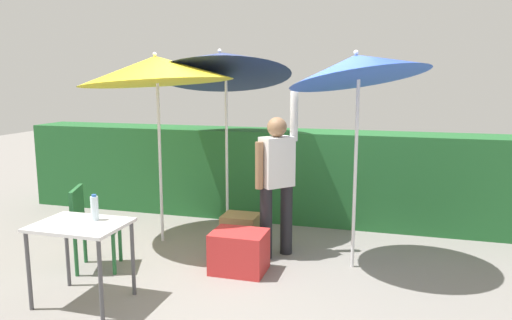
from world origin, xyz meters
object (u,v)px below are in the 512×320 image
object	(u,v)px
umbrella_yellow	(156,70)
person_vendor	(277,176)
chair_plastic	(90,223)
folding_table	(81,233)
cooler_box	(239,252)
umbrella_orange	(357,68)
umbrella_rainbow	(223,65)
crate_cardboard	(241,230)
bottle_water	(95,208)

from	to	relation	value
umbrella_yellow	person_vendor	distance (m)	1.92
chair_plastic	folding_table	size ratio (longest dim) A/B	1.11
cooler_box	umbrella_orange	bearing A→B (deg)	21.27
umbrella_yellow	person_vendor	world-z (taller)	umbrella_yellow
umbrella_rainbow	umbrella_yellow	world-z (taller)	umbrella_rainbow
umbrella_orange	umbrella_yellow	world-z (taller)	umbrella_orange
umbrella_yellow	folding_table	bearing A→B (deg)	-86.96
person_vendor	chair_plastic	world-z (taller)	person_vendor
umbrella_orange	crate_cardboard	world-z (taller)	umbrella_orange
umbrella_orange	person_vendor	xyz separation A→B (m)	(-0.86, 0.12, -1.19)
umbrella_rainbow	chair_plastic	xyz separation A→B (m)	(-0.90, -1.70, -1.69)
umbrella_orange	chair_plastic	distance (m)	3.22
crate_cardboard	bottle_water	distance (m)	2.03
umbrella_yellow	cooler_box	xyz separation A→B (m)	(1.24, -0.66, -1.90)
umbrella_orange	bottle_water	bearing A→B (deg)	-148.04
umbrella_orange	person_vendor	world-z (taller)	umbrella_orange
person_vendor	folding_table	world-z (taller)	person_vendor
umbrella_orange	crate_cardboard	distance (m)	2.39
chair_plastic	cooler_box	world-z (taller)	chair_plastic
umbrella_rainbow	person_vendor	xyz separation A→B (m)	(0.91, -0.78, -1.26)
bottle_water	person_vendor	bearing A→B (deg)	48.04
cooler_box	crate_cardboard	xyz separation A→B (m)	(-0.24, 0.79, -0.03)
chair_plastic	cooler_box	size ratio (longest dim) A/B	1.57
umbrella_yellow	folding_table	distance (m)	2.26
person_vendor	crate_cardboard	bearing A→B (deg)	155.65
umbrella_yellow	bottle_water	distance (m)	2.04
folding_table	bottle_water	size ratio (longest dim) A/B	3.33
person_vendor	folding_table	xyz separation A→B (m)	(-1.41, -1.62, -0.28)
chair_plastic	bottle_water	bearing A→B (deg)	-51.01
umbrella_yellow	cooler_box	size ratio (longest dim) A/B	4.21
umbrella_yellow	bottle_water	bearing A→B (deg)	-84.15
crate_cardboard	bottle_water	bearing A→B (deg)	-116.00
person_vendor	cooler_box	distance (m)	0.95
cooler_box	umbrella_rainbow	bearing A→B (deg)	115.61
umbrella_rainbow	umbrella_orange	size ratio (longest dim) A/B	1.07
cooler_box	folding_table	size ratio (longest dim) A/B	0.71
person_vendor	folding_table	size ratio (longest dim) A/B	2.35
umbrella_yellow	crate_cardboard	xyz separation A→B (m)	(1.00, 0.13, -1.93)
folding_table	bottle_water	distance (m)	0.25
cooler_box	bottle_water	world-z (taller)	bottle_water
cooler_box	chair_plastic	bearing A→B (deg)	-166.97
umbrella_yellow	folding_table	xyz separation A→B (m)	(0.09, -1.72, -1.47)
umbrella_yellow	chair_plastic	xyz separation A→B (m)	(-0.30, -1.01, -1.61)
chair_plastic	folding_table	bearing A→B (deg)	-60.63
bottle_water	crate_cardboard	bearing A→B (deg)	64.00
umbrella_rainbow	cooler_box	size ratio (longest dim) A/B	4.66
umbrella_rainbow	person_vendor	size ratio (longest dim) A/B	1.40
umbrella_orange	chair_plastic	bearing A→B (deg)	-163.40
umbrella_orange	bottle_water	world-z (taller)	umbrella_orange
chair_plastic	crate_cardboard	size ratio (longest dim) A/B	2.07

